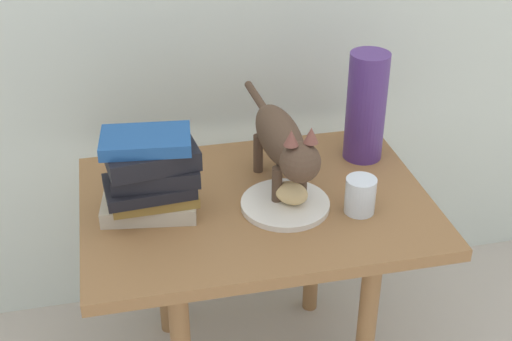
% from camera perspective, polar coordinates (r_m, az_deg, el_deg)
% --- Properties ---
extents(side_table, '(0.81, 0.57, 0.56)m').
position_cam_1_polar(side_table, '(1.68, 0.00, -4.63)').
color(side_table, olive).
rests_on(side_table, ground).
extents(plate, '(0.20, 0.20, 0.01)m').
position_cam_1_polar(plate, '(1.61, 2.39, -2.76)').
color(plate, silver).
rests_on(plate, side_table).
extents(bread_roll, '(0.10, 0.10, 0.05)m').
position_cam_1_polar(bread_roll, '(1.59, 2.88, -1.84)').
color(bread_roll, '#E0BC7A').
rests_on(bread_roll, plate).
extents(cat, '(0.10, 0.48, 0.23)m').
position_cam_1_polar(cat, '(1.61, 2.22, 2.32)').
color(cat, '#4C3828').
rests_on(cat, side_table).
extents(book_stack, '(0.23, 0.16, 0.20)m').
position_cam_1_polar(book_stack, '(1.56, -8.55, -0.46)').
color(book_stack, '#BCB299').
rests_on(book_stack, side_table).
extents(green_vase, '(0.10, 0.10, 0.28)m').
position_cam_1_polar(green_vase, '(1.77, 8.94, 5.14)').
color(green_vase, '#4C2D72').
rests_on(green_vase, side_table).
extents(candle_jar, '(0.07, 0.07, 0.08)m').
position_cam_1_polar(candle_jar, '(1.60, 8.47, -2.16)').
color(candle_jar, silver).
rests_on(candle_jar, side_table).
extents(tv_remote, '(0.15, 0.12, 0.02)m').
position_cam_1_polar(tv_remote, '(1.76, -8.83, 0.04)').
color(tv_remote, black).
rests_on(tv_remote, side_table).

